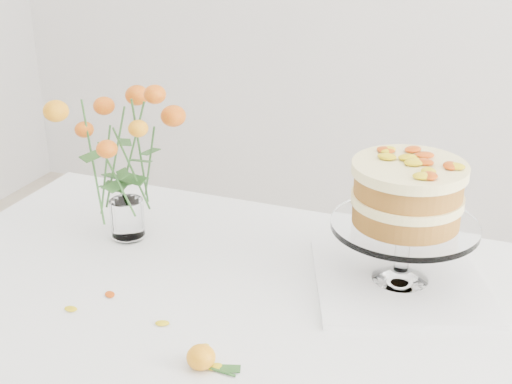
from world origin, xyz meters
The scene contains 10 objects.
table centered at (0.00, 0.00, 0.67)m, with size 1.43×0.93×0.76m.
napkin centered at (0.25, 0.20, 0.76)m, with size 0.33×0.33×0.01m, color white.
cake_stand centered at (0.25, 0.20, 0.94)m, with size 0.28×0.28×0.25m.
rose_vase centered at (-0.35, 0.17, 0.97)m, with size 0.27×0.27×0.37m.
loose_rose_near centered at (0.00, -0.19, 0.78)m, with size 0.09×0.05×0.04m.
stray_petal_a centered at (-0.12, -0.10, 0.76)m, with size 0.03×0.02×0.00m, color yellow.
stray_petal_b centered at (-0.02, -0.14, 0.76)m, with size 0.03×0.02×0.00m, color yellow.
stray_petal_c centered at (0.02, -0.18, 0.76)m, with size 0.03×0.02×0.00m, color yellow.
stray_petal_d centered at (-0.26, -0.05, 0.76)m, with size 0.03×0.02×0.00m, color yellow.
stray_petal_e centered at (-0.30, -0.12, 0.76)m, with size 0.03×0.02×0.00m, color yellow.
Camera 1 is at (0.43, -1.04, 1.48)m, focal length 50.00 mm.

